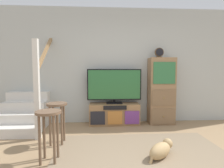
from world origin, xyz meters
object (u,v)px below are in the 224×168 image
object	(u,v)px
television	(114,85)
dog	(161,150)
desk_clock	(159,53)
media_console	(114,114)
bar_stool_near	(49,124)
bar_stool_far	(57,113)
side_cabinet	(161,91)

from	to	relation	value
television	dog	bearing A→B (deg)	-71.43
television	desk_clock	world-z (taller)	desk_clock
media_console	bar_stool_near	distance (m)	1.94
television	desk_clock	size ratio (longest dim) A/B	5.52
desk_clock	bar_stool_far	size ratio (longest dim) A/B	0.32
media_console	dog	size ratio (longest dim) A/B	2.45
desk_clock	dog	bearing A→B (deg)	-106.28
bar_stool_far	media_console	bearing A→B (deg)	44.25
bar_stool_near	bar_stool_far	xyz separation A→B (m)	(-0.03, 0.61, -0.00)
desk_clock	bar_stool_near	size ratio (longest dim) A/B	0.32
side_cabinet	dog	bearing A→B (deg)	-108.47
television	bar_stool_far	world-z (taller)	television
television	bar_stool_near	distance (m)	1.98
desk_clock	dog	xyz separation A→B (m)	(-0.47, -1.61, -1.53)
television	desk_clock	xyz separation A→B (m)	(1.02, -0.03, 0.74)
media_console	bar_stool_far	distance (m)	1.49
bar_stool_near	television	bearing A→B (deg)	58.45
television	side_cabinet	xyz separation A→B (m)	(1.10, -0.01, -0.14)
media_console	side_cabinet	size ratio (longest dim) A/B	0.74
media_console	bar_stool_near	bearing A→B (deg)	-121.92
television	bar_stool_near	bearing A→B (deg)	-121.55
desk_clock	bar_stool_far	world-z (taller)	desk_clock
television	side_cabinet	size ratio (longest dim) A/B	0.80
desk_clock	bar_stool_near	bearing A→B (deg)	-141.43
side_cabinet	desk_clock	world-z (taller)	desk_clock
media_console	desk_clock	size ratio (longest dim) A/B	5.09
media_console	bar_stool_far	world-z (taller)	bar_stool_far
television	dog	size ratio (longest dim) A/B	2.65
desk_clock	media_console	bearing A→B (deg)	179.73
bar_stool_near	desk_clock	bearing A→B (deg)	38.57
side_cabinet	dog	world-z (taller)	side_cabinet
media_console	side_cabinet	xyz separation A→B (m)	(1.10, 0.01, 0.52)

